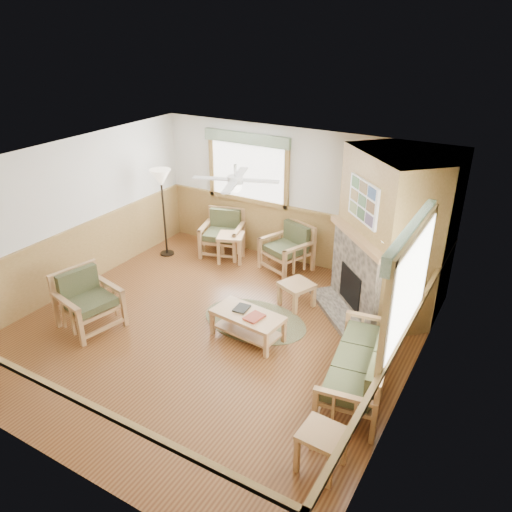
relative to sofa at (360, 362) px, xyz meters
The scene contains 24 objects.
floor 2.49m from the sofa, behind, with size 6.00×6.00×0.01m, color brown.
ceiling 3.34m from the sofa, behind, with size 6.00×6.00×0.01m, color white.
wall_back 4.05m from the sofa, 128.33° to the left, with size 6.00×0.02×2.70m, color white.
wall_front 3.91m from the sofa, 130.15° to the right, with size 6.00×0.02×2.70m, color white.
wall_left 5.53m from the sofa, behind, with size 0.02×6.00×2.70m, color white.
wall_right 1.08m from the sofa, 10.00° to the left, with size 0.02×6.00×2.70m, color white.
wainscot 2.45m from the sofa, behind, with size 6.00×6.00×1.10m, color olive, non-canonical shape.
fireplace 2.37m from the sofa, 100.53° to the left, with size 2.20×2.20×2.70m, color olive, non-canonical shape.
window_back 5.13m from the sofa, 139.26° to the left, with size 1.90×0.16×1.50m, color white, non-canonical shape.
window_right 2.16m from the sofa, 11.37° to the right, with size 0.16×1.90×1.50m, color white, non-canonical shape.
ceiling_fan 3.12m from the sofa, 169.53° to the left, with size 1.24×1.24×0.36m, color white, non-canonical shape.
sofa is the anchor object (origin of this frame).
armchair_back_left 4.72m from the sofa, 146.27° to the left, with size 0.81×0.81×0.90m, color #AD8051, non-canonical shape.
armchair_back_right 3.60m from the sofa, 132.62° to the left, with size 0.81×0.81×0.91m, color #AD8051, non-canonical shape.
armchair_left 4.29m from the sofa, behind, with size 0.83×0.83×0.93m, color #AD8051, non-canonical shape.
coffee_table 1.90m from the sofa, behind, with size 1.11×0.56×0.44m, color #AD8051, non-canonical shape.
end_table_chairs 4.33m from the sofa, 145.98° to the left, with size 0.51×0.49×0.57m, color #AD8051, non-canonical shape.
end_table_sofa 1.49m from the sofa, 86.09° to the right, with size 0.47×0.45×0.52m, color #AD8051, non-canonical shape.
footstool 2.24m from the sofa, 137.69° to the left, with size 0.50×0.50×0.43m, color #AD8051, non-canonical shape.
braided_rug 2.19m from the sofa, 160.58° to the left, with size 1.79×1.79×0.01m, color brown.
floor_lamp_left 5.33m from the sofa, 157.94° to the left, with size 0.42×0.42×1.84m, color black, non-canonical shape.
floor_lamp_right 1.53m from the sofa, 94.80° to the left, with size 0.36×0.36×1.59m, color black, non-canonical shape.
book_red 1.74m from the sofa, behind, with size 0.22×0.30×0.03m, color maroon.
book_dark 2.05m from the sofa, behind, with size 0.20×0.27×0.03m, color black.
Camera 1 is at (3.94, -5.38, 4.55)m, focal length 35.00 mm.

